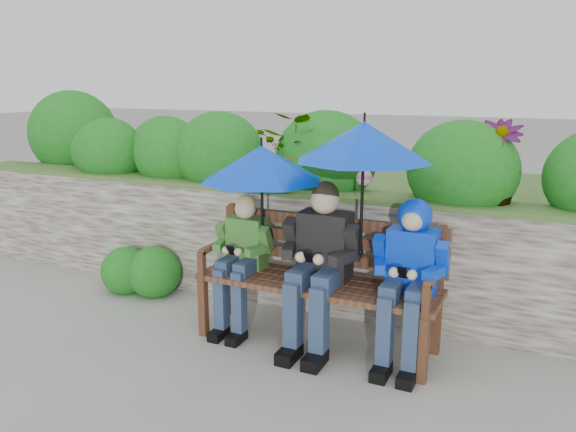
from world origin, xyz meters
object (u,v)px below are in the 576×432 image
at_px(park_bench, 321,272).
at_px(boy_middle, 319,258).
at_px(umbrella_left, 262,164).
at_px(umbrella_right, 364,142).
at_px(boy_left, 241,255).
at_px(boy_right, 409,268).

relative_size(park_bench, boy_middle, 1.47).
bearing_deg(umbrella_left, umbrella_right, -1.30).
bearing_deg(boy_left, umbrella_left, 18.15).
height_order(umbrella_left, umbrella_right, umbrella_right).
xyz_separation_m(umbrella_left, umbrella_right, (0.79, -0.02, 0.20)).
relative_size(boy_middle, umbrella_left, 1.30).
relative_size(park_bench, boy_left, 1.68).
xyz_separation_m(park_bench, umbrella_left, (-0.47, -0.03, 0.79)).
height_order(park_bench, boy_right, boy_right).
relative_size(boy_left, umbrella_left, 1.14).
height_order(boy_middle, boy_right, boy_middle).
bearing_deg(boy_middle, umbrella_right, 9.77).
bearing_deg(boy_right, boy_middle, -178.19).
bearing_deg(umbrella_right, umbrella_left, 178.70).
height_order(boy_middle, umbrella_right, umbrella_right).
bearing_deg(umbrella_right, boy_middle, -170.23).
bearing_deg(boy_left, boy_right, 0.21).
relative_size(boy_right, umbrella_right, 1.16).
xyz_separation_m(boy_left, boy_middle, (0.66, -0.02, 0.06)).
distance_m(boy_right, umbrella_left, 1.31).
bearing_deg(boy_middle, park_bench, 106.14).
xyz_separation_m(boy_middle, umbrella_left, (-0.50, 0.07, 0.65)).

